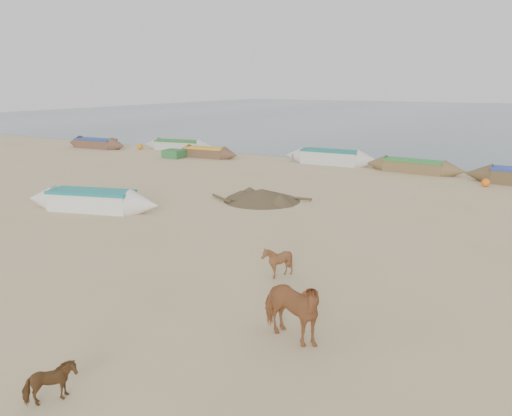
# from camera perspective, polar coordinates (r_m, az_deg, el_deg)

# --- Properties ---
(ground) EXTENTS (140.00, 140.00, 0.00)m
(ground) POSITION_cam_1_polar(r_m,az_deg,el_deg) (14.92, -7.63, -7.00)
(ground) COLOR tan
(ground) RESTS_ON ground
(sea) EXTENTS (160.00, 160.00, 0.00)m
(sea) POSITION_cam_1_polar(r_m,az_deg,el_deg) (93.59, 24.55, 9.59)
(sea) COLOR slate
(sea) RESTS_ON ground
(cow_adult) EXTENTS (1.87, 1.21, 1.46)m
(cow_adult) POSITION_cam_1_polar(r_m,az_deg,el_deg) (10.71, 3.90, -11.46)
(cow_adult) COLOR #975A31
(cow_adult) RESTS_ON ground
(calf_front) EXTENTS (1.08, 1.03, 0.94)m
(calf_front) POSITION_cam_1_polar(r_m,az_deg,el_deg) (14.10, 2.45, -6.13)
(calf_front) COLOR brown
(calf_front) RESTS_ON ground
(calf_right) EXTENTS (0.74, 0.83, 0.75)m
(calf_right) POSITION_cam_1_polar(r_m,az_deg,el_deg) (9.64, -22.41, -18.11)
(calf_right) COLOR brown
(calf_right) RESTS_ON ground
(near_canoe) EXTENTS (6.30, 2.92, 0.88)m
(near_canoe) POSITION_cam_1_polar(r_m,az_deg,el_deg) (22.54, -18.25, 0.83)
(near_canoe) COLOR white
(near_canoe) RESTS_ON ground
(debris_pile) EXTENTS (4.26, 4.26, 0.55)m
(debris_pile) POSITION_cam_1_polar(r_m,az_deg,el_deg) (23.26, 0.67, 1.52)
(debris_pile) COLOR brown
(debris_pile) RESTS_ON ground
(waterline_canoes) EXTENTS (58.09, 4.28, 0.98)m
(waterline_canoes) POSITION_cam_1_polar(r_m,az_deg,el_deg) (32.48, 13.73, 4.99)
(waterline_canoes) COLOR brown
(waterline_canoes) RESTS_ON ground
(beach_clutter) EXTENTS (44.24, 4.12, 0.64)m
(beach_clutter) POSITION_cam_1_polar(r_m,az_deg,el_deg) (30.97, 22.03, 3.70)
(beach_clutter) COLOR #2F6836
(beach_clutter) RESTS_ON ground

